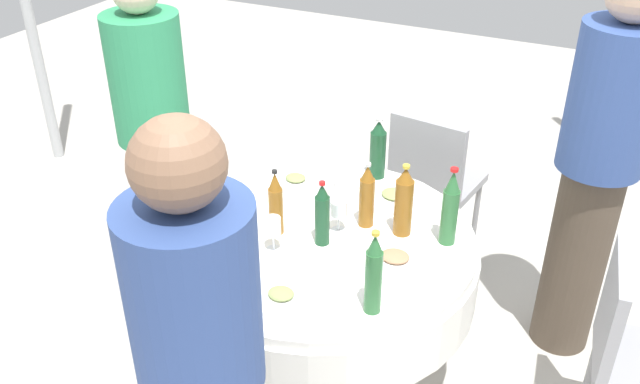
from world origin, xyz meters
TOP-DOWN VIEW (x-y plane):
  - ground_plane at (0.00, 0.00)m, footprint 10.00×10.00m
  - dining_table at (0.00, 0.00)m, footprint 1.25×1.25m
  - bottle_dark_green_far at (-0.03, -0.53)m, footprint 0.07×0.07m
  - bottle_green_left at (-0.35, 0.33)m, footprint 0.06×0.06m
  - bottle_amber_east at (-0.13, -0.14)m, footprint 0.06×0.06m
  - bottle_dark_green_west at (-0.03, 0.05)m, footprint 0.06×0.06m
  - bottle_amber_mid at (0.16, 0.06)m, footprint 0.06×0.06m
  - bottle_green_rear at (-0.46, -0.17)m, footprint 0.06×0.06m
  - bottle_amber_south at (-0.28, -0.15)m, footprint 0.07×0.07m
  - wine_glass_west at (0.06, -0.19)m, footprint 0.08×0.08m
  - wine_glass_mid at (-0.05, -0.06)m, footprint 0.07×0.07m
  - wine_glass_rear at (0.11, 0.17)m, footprint 0.06×0.06m
  - plate_near at (-0.17, -0.38)m, footprint 0.26×0.26m
  - plate_inner at (-0.05, 0.41)m, footprint 0.20×0.20m
  - plate_right at (-0.33, 0.04)m, footprint 0.24×0.24m
  - plate_outer at (0.27, -0.32)m, footprint 0.20×0.20m
  - folded_napkin at (0.37, 0.17)m, footprint 0.16×0.16m
  - person_far at (0.99, -0.26)m, footprint 0.34×0.34m
  - person_left at (-0.92, -0.69)m, footprint 0.34×0.34m
  - person_east at (-0.10, 0.94)m, footprint 0.34×0.34m
  - chair_rear at (-0.15, -1.02)m, footprint 0.45×0.45m
  - chair_south at (-1.18, -0.12)m, footprint 0.44×0.44m

SIDE VIEW (x-z plane):
  - ground_plane at x=0.00m, z-range 0.00..0.00m
  - chair_rear at x=-0.15m, z-range 0.08..0.95m
  - chair_south at x=-1.18m, z-range 0.08..0.95m
  - dining_table at x=0.00m, z-range 0.22..0.96m
  - plate_near at x=-0.17m, z-range 0.73..0.77m
  - plate_inner at x=-0.05m, z-range 0.73..0.77m
  - plate_right at x=-0.33m, z-range 0.73..0.77m
  - plate_outer at x=0.27m, z-range 0.73..0.77m
  - folded_napkin at x=0.37m, z-range 0.74..0.76m
  - wine_glass_west at x=0.06m, z-range 0.77..0.90m
  - wine_glass_mid at x=-0.05m, z-range 0.77..0.91m
  - wine_glass_rear at x=0.11m, z-range 0.77..0.91m
  - person_far at x=0.99m, z-range 0.04..1.66m
  - bottle_dark_green_west at x=-0.03m, z-range 0.73..1.00m
  - bottle_amber_mid at x=0.16m, z-range 0.73..1.01m
  - person_east at x=-0.10m, z-range 0.04..1.69m
  - bottle_amber_east at x=-0.13m, z-range 0.73..1.01m
  - bottle_dark_green_far at x=-0.03m, z-range 0.73..1.02m
  - bottle_amber_south at x=-0.28m, z-range 0.73..1.03m
  - bottle_green_left at x=-0.35m, z-range 0.73..1.05m
  - bottle_green_rear at x=-0.46m, z-range 0.73..1.05m
  - person_left at x=-0.92m, z-range 0.05..1.79m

